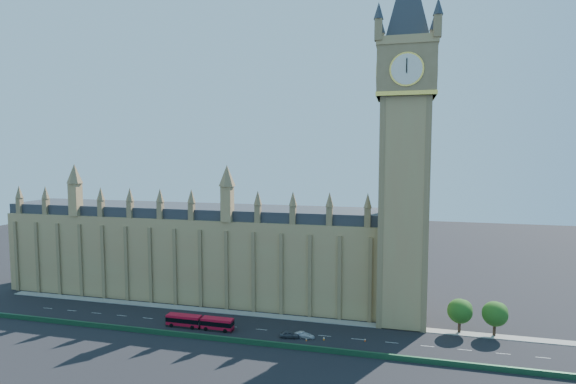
% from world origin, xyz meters
% --- Properties ---
extents(ground, '(400.00, 400.00, 0.00)m').
position_xyz_m(ground, '(0.00, 0.00, 0.00)').
color(ground, black).
rests_on(ground, ground).
extents(palace_westminster, '(120.00, 20.00, 28.00)m').
position_xyz_m(palace_westminster, '(-25.00, 22.00, 13.86)').
color(palace_westminster, '#AA8152').
rests_on(palace_westminster, ground).
extents(elizabeth_tower, '(20.59, 20.59, 105.00)m').
position_xyz_m(elizabeth_tower, '(38.00, 13.99, 54.56)').
color(elizabeth_tower, '#AA8152').
rests_on(elizabeth_tower, ground).
extents(bridge_parapet, '(160.00, 0.60, 1.20)m').
position_xyz_m(bridge_parapet, '(0.00, -9.00, 0.60)').
color(bridge_parapet, '#1E4C2D').
rests_on(bridge_parapet, ground).
extents(kerb_north, '(160.00, 3.00, 0.16)m').
position_xyz_m(kerb_north, '(0.00, 9.50, 0.08)').
color(kerb_north, gray).
rests_on(kerb_north, ground).
extents(tree_east_near, '(6.00, 6.00, 8.50)m').
position_xyz_m(tree_east_near, '(52.22, 10.08, 5.64)').
color(tree_east_near, '#382619').
rests_on(tree_east_near, ground).
extents(tree_east_far, '(6.00, 6.00, 8.50)m').
position_xyz_m(tree_east_far, '(60.22, 10.08, 5.64)').
color(tree_east_far, '#382619').
rests_on(tree_east_far, ground).
extents(red_bus, '(17.80, 2.91, 3.02)m').
position_xyz_m(red_bus, '(-11.50, -2.95, 1.59)').
color(red_bus, red).
rests_on(red_bus, ground).
extents(car_grey, '(4.93, 2.45, 1.61)m').
position_xyz_m(car_grey, '(12.13, -3.12, 0.81)').
color(car_grey, '#44464C').
rests_on(car_grey, ground).
extents(car_silver, '(3.96, 1.39, 1.30)m').
position_xyz_m(car_silver, '(15.17, -2.13, 0.65)').
color(car_silver, '#98999F').
rests_on(car_silver, ground).
extents(car_white, '(4.28, 2.12, 1.20)m').
position_xyz_m(car_white, '(15.96, -2.37, 0.60)').
color(car_white, silver).
rests_on(car_white, ground).
extents(cone_a, '(0.44, 0.44, 0.67)m').
position_xyz_m(cone_a, '(29.84, -0.80, 0.33)').
color(cone_a, black).
rests_on(cone_a, ground).
extents(cone_b, '(0.51, 0.51, 0.80)m').
position_xyz_m(cone_b, '(14.00, -2.82, 0.40)').
color(cone_b, black).
rests_on(cone_b, ground).
extents(cone_c, '(0.49, 0.49, 0.68)m').
position_xyz_m(cone_c, '(16.33, -3.92, 0.34)').
color(cone_c, black).
rests_on(cone_c, ground).
extents(cone_d, '(0.53, 0.53, 0.78)m').
position_xyz_m(cone_d, '(20.28, -2.49, 0.39)').
color(cone_d, black).
rests_on(cone_d, ground).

